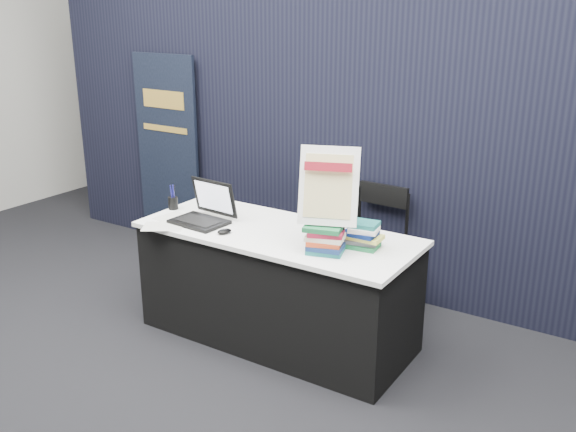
# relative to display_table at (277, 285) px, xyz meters

# --- Properties ---
(floor) EXTENTS (8.00, 8.00, 0.00)m
(floor) POSITION_rel_display_table_xyz_m (0.00, -0.55, -0.38)
(floor) COLOR black
(floor) RESTS_ON ground
(wall_back) EXTENTS (8.00, 0.02, 3.50)m
(wall_back) POSITION_rel_display_table_xyz_m (0.00, 3.45, 1.37)
(wall_back) COLOR #B1B0A8
(wall_back) RESTS_ON floor
(drape_partition) EXTENTS (6.00, 0.08, 2.40)m
(drape_partition) POSITION_rel_display_table_xyz_m (0.00, 1.05, 0.82)
(drape_partition) COLOR black
(drape_partition) RESTS_ON floor
(display_table) EXTENTS (1.80, 0.75, 0.75)m
(display_table) POSITION_rel_display_table_xyz_m (0.00, 0.00, 0.00)
(display_table) COLOR black
(display_table) RESTS_ON floor
(laptop) EXTENTS (0.37, 0.30, 0.27)m
(laptop) POSITION_rel_display_table_xyz_m (-0.51, -0.11, 0.44)
(laptop) COLOR black
(laptop) RESTS_ON display_table
(mouse) EXTENTS (0.09, 0.11, 0.03)m
(mouse) POSITION_rel_display_table_xyz_m (-0.25, -0.22, 0.39)
(mouse) COLOR black
(mouse) RESTS_ON display_table
(brochure_left) EXTENTS (0.32, 0.29, 0.00)m
(brochure_left) POSITION_rel_display_table_xyz_m (-0.66, -0.33, 0.38)
(brochure_left) COLOR silver
(brochure_left) RESTS_ON display_table
(brochure_mid) EXTENTS (0.32, 0.25, 0.00)m
(brochure_mid) POSITION_rel_display_table_xyz_m (-0.68, -0.17, 0.38)
(brochure_mid) COLOR silver
(brochure_mid) RESTS_ON display_table
(brochure_right) EXTENTS (0.28, 0.21, 0.00)m
(brochure_right) POSITION_rel_display_table_xyz_m (-0.51, -0.04, 0.38)
(brochure_right) COLOR silver
(brochure_right) RESTS_ON display_table
(pen_cup) EXTENTS (0.07, 0.07, 0.09)m
(pen_cup) POSITION_rel_display_table_xyz_m (-0.86, -0.01, 0.42)
(pen_cup) COLOR black
(pen_cup) RESTS_ON display_table
(book_stack_tall) EXTENTS (0.24, 0.21, 0.17)m
(book_stack_tall) POSITION_rel_display_table_xyz_m (0.44, -0.15, 0.46)
(book_stack_tall) COLOR #1A6563
(book_stack_tall) RESTS_ON display_table
(book_stack_short) EXTENTS (0.20, 0.16, 0.16)m
(book_stack_short) POSITION_rel_display_table_xyz_m (0.59, 0.03, 0.45)
(book_stack_short) COLOR #1B683A
(book_stack_short) RESTS_ON display_table
(info_sign) EXTENTS (0.36, 0.24, 0.46)m
(info_sign) POSITION_rel_display_table_xyz_m (0.44, -0.12, 0.76)
(info_sign) COLOR black
(info_sign) RESTS_ON book_stack_tall
(pullup_banner) EXTENTS (0.73, 0.11, 1.71)m
(pullup_banner) POSITION_rel_display_table_xyz_m (-1.80, 0.95, 0.38)
(pullup_banner) COLOR black
(pullup_banner) RESTS_ON floor
(stacking_chair) EXTENTS (0.41, 0.42, 0.88)m
(stacking_chair) POSITION_rel_display_table_xyz_m (0.30, 0.78, 0.11)
(stacking_chair) COLOR black
(stacking_chair) RESTS_ON floor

